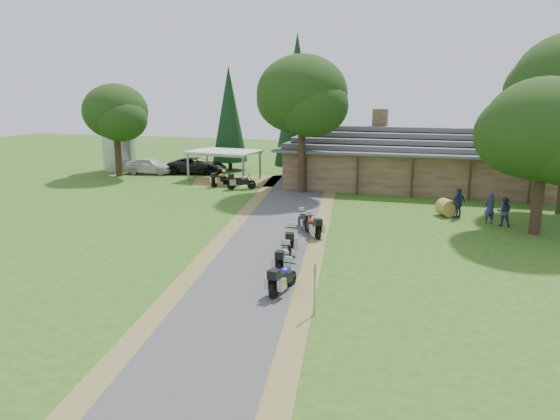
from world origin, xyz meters
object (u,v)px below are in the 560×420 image
(motorcycle_row_d, at_px, (313,225))
(silo, at_px, (118,137))
(lodge, at_px, (415,157))
(motorcycle_carport_b, at_px, (241,181))
(car_dark_suv, at_px, (197,161))
(motorcycle_row_a, at_px, (283,277))
(car_white_sedan, at_px, (149,164))
(carport, at_px, (224,165))
(hay_bale, at_px, (446,207))
(motorcycle_carport_a, at_px, (220,178))
(motorcycle_row_b, at_px, (284,257))
(motorcycle_row_c, at_px, (290,239))
(motorcycle_row_e, at_px, (304,219))

(motorcycle_row_d, bearing_deg, silo, 17.86)
(lodge, height_order, motorcycle_carport_b, lodge)
(car_dark_suv, distance_m, motorcycle_row_a, 31.38)
(car_white_sedan, xyz_separation_m, motorcycle_carport_b, (10.94, -5.10, -0.26))
(carport, distance_m, car_white_sedan, 8.05)
(lodge, distance_m, hay_bale, 10.35)
(motorcycle_carport_a, distance_m, hay_bale, 18.78)
(motorcycle_row_d, relative_size, motorcycle_carport_a, 0.98)
(car_white_sedan, height_order, motorcycle_row_b, car_white_sedan)
(lodge, bearing_deg, carport, -176.99)
(silo, height_order, motorcycle_row_a, silo)
(car_dark_suv, relative_size, motorcycle_row_a, 3.10)
(motorcycle_row_d, bearing_deg, hay_bale, -78.96)
(car_dark_suv, bearing_deg, motorcycle_row_d, -147.45)
(lodge, distance_m, motorcycle_row_c, 20.86)
(lodge, bearing_deg, hay_bale, -76.41)
(motorcycle_row_c, distance_m, hay_bale, 12.72)
(lodge, relative_size, motorcycle_row_d, 11.46)
(car_white_sedan, height_order, motorcycle_row_d, car_white_sedan)
(carport, bearing_deg, motorcycle_row_b, -56.14)
(carport, xyz_separation_m, hay_bale, (18.53, -9.04, -0.74))
(car_white_sedan, relative_size, motorcycle_row_c, 2.89)
(car_dark_suv, relative_size, motorcycle_row_b, 3.27)
(motorcycle_row_d, height_order, motorcycle_row_e, motorcycle_row_d)
(motorcycle_row_b, height_order, motorcycle_row_c, motorcycle_row_c)
(motorcycle_row_d, xyz_separation_m, motorcycle_carport_a, (-10.68, 13.11, 0.02))
(silo, height_order, motorcycle_carport_b, silo)
(car_dark_suv, height_order, motorcycle_row_d, car_dark_suv)
(carport, xyz_separation_m, motorcycle_row_e, (10.62, -14.73, -0.70))
(silo, xyz_separation_m, motorcycle_row_b, (23.30, -24.46, -2.56))
(motorcycle_row_a, distance_m, motorcycle_row_c, 5.37)
(silo, distance_m, motorcycle_row_d, 29.89)
(lodge, distance_m, motorcycle_row_e, 16.63)
(motorcycle_row_c, height_order, motorcycle_carport_a, motorcycle_row_c)
(lodge, xyz_separation_m, motorcycle_row_c, (-5.12, -20.15, -1.77))
(motorcycle_carport_a, bearing_deg, car_white_sedan, 81.15)
(lodge, relative_size, hay_bale, 20.06)
(carport, distance_m, motorcycle_row_a, 27.38)
(lodge, bearing_deg, motorcycle_carport_b, -160.05)
(motorcycle_row_e, bearing_deg, carport, 5.02)
(car_white_sedan, relative_size, motorcycle_row_e, 3.44)
(motorcycle_carport_b, bearing_deg, silo, 131.30)
(motorcycle_carport_a, bearing_deg, motorcycle_row_c, -131.48)
(car_dark_suv, distance_m, hay_bale, 25.09)
(car_white_sedan, distance_m, motorcycle_row_c, 27.91)
(motorcycle_row_c, height_order, hay_bale, motorcycle_row_c)
(car_dark_suv, relative_size, motorcycle_row_e, 3.54)
(motorcycle_row_c, bearing_deg, motorcycle_carport_b, 14.56)
(carport, distance_m, motorcycle_carport_a, 3.11)
(car_white_sedan, bearing_deg, lodge, -94.49)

